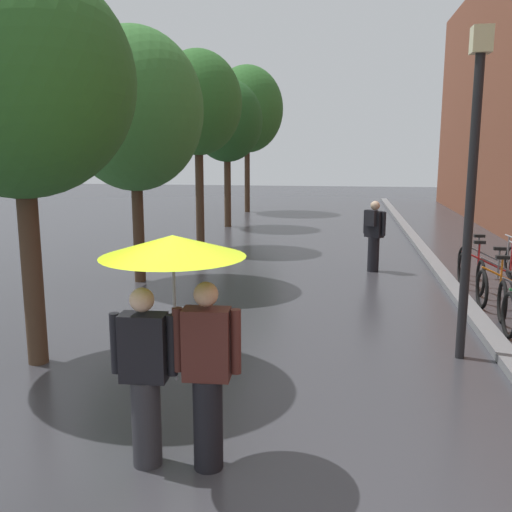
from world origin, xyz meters
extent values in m
plane|color=#38383D|center=(0.00, 0.00, 0.00)|extent=(80.00, 80.00, 0.00)
cube|color=slate|center=(3.20, 10.00, 0.06)|extent=(0.30, 36.00, 0.12)
cylinder|color=#473323|center=(-2.94, 2.61, 1.26)|extent=(0.26, 0.26, 2.52)
ellipsoid|color=#2D6628|center=(-2.94, 2.61, 3.59)|extent=(2.82, 2.82, 2.85)
cylinder|color=#473323|center=(-3.25, 7.33, 1.17)|extent=(0.24, 0.24, 2.33)
ellipsoid|color=#387533|center=(-3.25, 7.33, 3.56)|extent=(2.82, 2.82, 3.28)
cylinder|color=#473323|center=(-3.02, 11.67, 1.48)|extent=(0.23, 0.23, 2.96)
ellipsoid|color=#2D6628|center=(-3.02, 11.67, 4.03)|extent=(2.42, 2.42, 2.85)
cylinder|color=#473323|center=(-3.14, 16.17, 1.34)|extent=(0.24, 0.24, 2.69)
ellipsoid|color=#235623|center=(-3.14, 16.17, 3.77)|extent=(2.51, 2.51, 2.88)
cylinder|color=#473323|center=(-3.26, 21.14, 1.55)|extent=(0.23, 0.23, 3.09)
ellipsoid|color=#2D6628|center=(-3.26, 21.14, 4.49)|extent=(3.15, 3.15, 3.73)
torus|color=black|center=(3.47, 4.60, 0.35)|extent=(0.06, 0.70, 0.70)
torus|color=black|center=(3.57, 5.38, 0.35)|extent=(0.13, 0.70, 0.70)
torus|color=black|center=(3.44, 6.21, 0.35)|extent=(0.07, 0.70, 0.70)
cylinder|color=orange|center=(3.85, 6.21, 0.55)|extent=(0.88, 0.05, 0.43)
cylinder|color=orange|center=(3.75, 6.21, 0.62)|extent=(0.04, 0.04, 0.55)
cube|color=black|center=(3.75, 6.21, 0.93)|extent=(0.22, 0.10, 0.06)
torus|color=black|center=(3.63, 7.14, 0.35)|extent=(0.09, 0.70, 0.70)
cylinder|color=slate|center=(4.04, 7.13, 0.55)|extent=(0.88, 0.07, 0.43)
cylinder|color=slate|center=(3.94, 7.13, 0.62)|extent=(0.04, 0.04, 0.55)
cube|color=black|center=(3.94, 7.13, 0.93)|extent=(0.22, 0.11, 0.06)
torus|color=black|center=(3.43, 7.86, 0.35)|extent=(0.06, 0.70, 0.70)
cylinder|color=red|center=(3.84, 7.86, 0.55)|extent=(0.88, 0.04, 0.43)
cylinder|color=red|center=(3.73, 7.86, 0.62)|extent=(0.04, 0.04, 0.55)
cube|color=black|center=(3.73, 7.86, 0.93)|extent=(0.22, 0.10, 0.06)
cylinder|color=red|center=(4.37, 7.86, 0.64)|extent=(0.04, 0.04, 0.58)
torus|color=black|center=(4.63, 8.80, 0.35)|extent=(0.12, 0.70, 0.70)
torus|color=black|center=(3.62, 8.71, 0.35)|extent=(0.12, 0.70, 0.70)
cylinder|color=slate|center=(4.02, 8.75, 0.55)|extent=(0.88, 0.11, 0.43)
cylinder|color=slate|center=(3.92, 8.74, 0.62)|extent=(0.04, 0.04, 0.55)
cube|color=black|center=(3.92, 8.74, 0.93)|extent=(0.23, 0.12, 0.06)
cylinder|color=slate|center=(4.55, 8.80, 0.64)|extent=(0.04, 0.04, 0.58)
cylinder|color=#9E9EA3|center=(4.55, 8.80, 0.93)|extent=(0.07, 0.46, 0.03)
cylinder|color=#2D2D33|center=(-0.68, 0.47, 0.40)|extent=(0.26, 0.26, 0.80)
cube|color=black|center=(-0.68, 0.47, 1.09)|extent=(0.41, 0.24, 0.60)
sphere|color=beige|center=(-0.68, 0.47, 1.52)|extent=(0.21, 0.21, 0.21)
cylinder|color=black|center=(-0.93, 0.46, 1.12)|extent=(0.09, 0.09, 0.54)
cylinder|color=black|center=(-0.43, 0.48, 1.12)|extent=(0.09, 0.09, 0.54)
cylinder|color=black|center=(-0.13, 0.49, 0.42)|extent=(0.26, 0.26, 0.83)
cube|color=#4C231E|center=(-0.13, 0.49, 1.14)|extent=(0.41, 0.24, 0.62)
sphere|color=tan|center=(-0.13, 0.49, 1.58)|extent=(0.21, 0.21, 0.21)
cylinder|color=#4C231E|center=(-0.38, 0.48, 1.17)|extent=(0.09, 0.09, 0.56)
cylinder|color=#4C231E|center=(0.12, 0.51, 1.17)|extent=(0.09, 0.09, 0.56)
cylinder|color=#9E9EA3|center=(-0.41, 0.50, 1.36)|extent=(0.02, 0.02, 1.11)
cone|color=#BCE019|center=(-0.41, 0.50, 1.98)|extent=(1.23, 1.23, 0.18)
cylinder|color=black|center=(2.60, 3.64, 1.96)|extent=(0.12, 0.12, 3.93)
cube|color=beige|center=(2.60, 3.64, 4.09)|extent=(0.24, 0.24, 0.32)
cylinder|color=black|center=(1.71, 9.11, 0.40)|extent=(0.26, 0.26, 0.80)
cube|color=black|center=(1.71, 9.11, 1.10)|extent=(0.45, 0.42, 0.60)
sphere|color=beige|center=(1.71, 9.11, 1.52)|extent=(0.21, 0.21, 0.21)
cylinder|color=black|center=(1.51, 9.26, 1.13)|extent=(0.09, 0.09, 0.54)
cylinder|color=black|center=(1.91, 8.95, 1.13)|extent=(0.09, 0.09, 0.54)
cube|color=black|center=(1.62, 9.00, 1.25)|extent=(0.29, 0.27, 0.36)
camera|label=1|loc=(0.98, -4.00, 2.77)|focal=39.93mm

